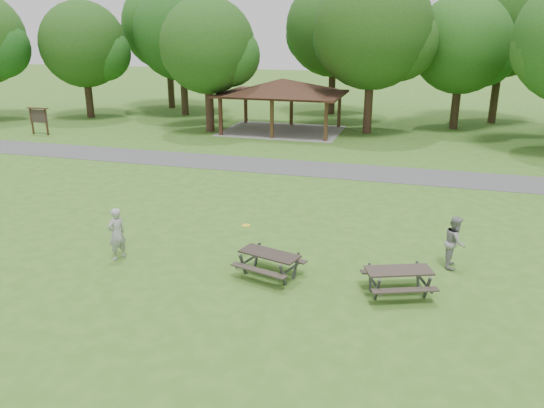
% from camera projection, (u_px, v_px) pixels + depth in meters
% --- Properties ---
extents(ground, '(160.00, 160.00, 0.00)m').
position_uv_depth(ground, '(202.00, 284.00, 15.66)').
color(ground, '#37651D').
rests_on(ground, ground).
extents(asphalt_path, '(120.00, 3.20, 0.02)m').
position_uv_depth(asphalt_path, '(306.00, 168.00, 28.41)').
color(asphalt_path, '#474749').
rests_on(asphalt_path, ground).
extents(pavilion, '(8.60, 7.01, 3.76)m').
position_uv_depth(pavilion, '(282.00, 88.00, 37.60)').
color(pavilion, '#351D13').
rests_on(pavilion, ground).
extents(notice_board, '(1.60, 0.30, 1.88)m').
position_uv_depth(notice_board, '(38.00, 116.00, 36.89)').
color(notice_board, '#321F12').
rests_on(notice_board, ground).
extents(tree_row_b, '(7.14, 6.80, 9.28)m').
position_uv_depth(tree_row_b, '(85.00, 47.00, 42.61)').
color(tree_row_b, black).
rests_on(tree_row_b, ground).
extents(tree_row_c, '(8.19, 7.80, 10.67)m').
position_uv_depth(tree_row_c, '(183.00, 35.00, 43.67)').
color(tree_row_c, black).
rests_on(tree_row_c, ground).
extents(tree_row_d, '(6.93, 6.60, 9.27)m').
position_uv_depth(tree_row_d, '(209.00, 49.00, 36.69)').
color(tree_row_d, '#321E16').
rests_on(tree_row_d, ground).
extents(tree_row_e, '(8.40, 8.00, 11.02)m').
position_uv_depth(tree_row_e, '(374.00, 34.00, 35.75)').
color(tree_row_e, '#331F16').
rests_on(tree_row_e, ground).
extents(tree_row_f, '(7.35, 7.00, 9.55)m').
position_uv_depth(tree_row_f, '(463.00, 47.00, 37.66)').
color(tree_row_f, black).
rests_on(tree_row_f, ground).
extents(tree_deep_a, '(8.40, 8.00, 11.38)m').
position_uv_depth(tree_deep_a, '(168.00, 28.00, 47.46)').
color(tree_deep_a, black).
rests_on(tree_deep_a, ground).
extents(tree_deep_b, '(8.40, 8.00, 11.13)m').
position_uv_depth(tree_deep_b, '(335.00, 31.00, 44.05)').
color(tree_deep_b, black).
rests_on(tree_deep_b, ground).
extents(tree_deep_c, '(8.82, 8.40, 11.90)m').
position_uv_depth(tree_deep_c, '(506.00, 24.00, 39.55)').
color(tree_deep_c, '#312315').
rests_on(tree_deep_c, ground).
extents(picnic_table_middle, '(2.17, 1.92, 0.80)m').
position_uv_depth(picnic_table_middle, '(269.00, 259.00, 15.94)').
color(picnic_table_middle, black).
rests_on(picnic_table_middle, ground).
extents(picnic_table_far, '(2.24, 2.03, 0.80)m').
position_uv_depth(picnic_table_far, '(399.00, 276.00, 14.87)').
color(picnic_table_far, '#2F2722').
rests_on(picnic_table_far, ground).
extents(frisbee_in_flight, '(0.29, 0.29, 0.02)m').
position_uv_depth(frisbee_in_flight, '(246.00, 225.00, 16.75)').
color(frisbee_in_flight, gold).
rests_on(frisbee_in_flight, ground).
extents(frisbee_thrower, '(0.64, 0.75, 1.74)m').
position_uv_depth(frisbee_thrower, '(117.00, 234.00, 17.09)').
color(frisbee_thrower, '#A1A1A4').
rests_on(frisbee_thrower, ground).
extents(frisbee_catcher, '(0.66, 0.83, 1.67)m').
position_uv_depth(frisbee_catcher, '(455.00, 242.00, 16.55)').
color(frisbee_catcher, gray).
rests_on(frisbee_catcher, ground).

